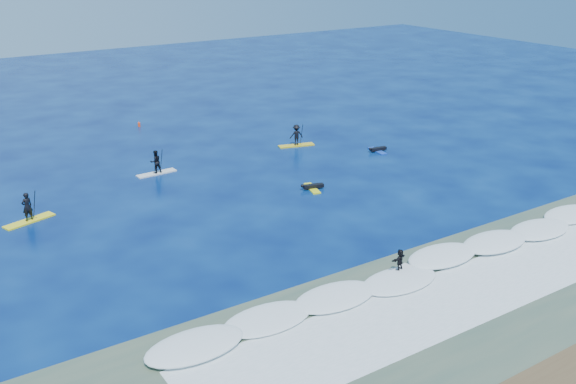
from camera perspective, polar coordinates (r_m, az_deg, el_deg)
ground at (r=44.51m, az=3.85°, el=-1.61°), size 160.00×160.00×0.00m
shallow_water at (r=35.52m, az=17.61°, el=-8.88°), size 90.00×13.00×0.01m
breaking_wave at (r=37.78m, az=12.99°, el=-6.50°), size 40.00×6.00×0.30m
whitewater at (r=36.06m, az=16.39°, el=-8.26°), size 34.00×5.00×0.02m
sup_paddler_left at (r=45.66m, az=-22.12°, el=-1.59°), size 3.49×1.84×2.38m
sup_paddler_center at (r=52.21m, az=-11.67°, el=2.47°), size 3.27×0.95×2.27m
sup_paddler_right at (r=58.40m, az=0.75°, el=4.97°), size 3.40×1.65×2.31m
prone_paddler_near at (r=48.19m, az=2.17°, el=0.45°), size 1.79×2.35×0.47m
prone_paddler_far at (r=57.57m, az=7.95°, el=3.75°), size 1.78×2.29×0.47m
wave_surfer at (r=36.30m, az=9.90°, el=-6.08°), size 1.91×0.90×1.33m
marker_buoy at (r=66.57m, az=-13.10°, el=5.89°), size 0.26×0.26×0.61m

